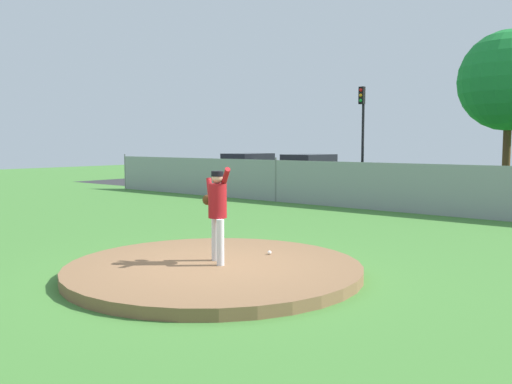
{
  "coord_description": "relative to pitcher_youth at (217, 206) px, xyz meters",
  "views": [
    {
      "loc": [
        6.4,
        -6.67,
        2.27
      ],
      "look_at": [
        0.03,
        1.11,
        1.36
      ],
      "focal_mm": 38.07,
      "sensor_mm": 36.0,
      "label": 1
    }
  ],
  "objects": [
    {
      "name": "chainlink_fence",
      "position": [
        0.02,
        9.9,
        -0.37
      ],
      "size": [
        31.38,
        0.07,
        1.71
      ],
      "color": "gray",
      "rests_on": "ground_plane"
    },
    {
      "name": "parked_car_navy",
      "position": [
        -11.31,
        14.24,
        -0.34
      ],
      "size": [
        1.83,
        4.43,
        1.74
      ],
      "color": "#161E4C",
      "rests_on": "ground_plane"
    },
    {
      "name": "pitcher_youth",
      "position": [
        0.0,
        0.0,
        0.0
      ],
      "size": [
        0.79,
        0.36,
        1.68
      ],
      "color": "silver",
      "rests_on": "pitchers_mound"
    },
    {
      "name": "asphalt_strip",
      "position": [
        0.02,
        14.4,
        -1.17
      ],
      "size": [
        44.0,
        7.0,
        0.01
      ],
      "primitive_type": "cube",
      "color": "#2B2B2D",
      "rests_on": "ground_plane"
    },
    {
      "name": "tree_broad_left",
      "position": [
        -1.57,
        23.99,
        4.35
      ],
      "size": [
        5.27,
        5.27,
        8.17
      ],
      "color": "#4C331E",
      "rests_on": "ground_plane"
    },
    {
      "name": "traffic_light_near",
      "position": [
        -7.42,
        18.93,
        2.35
      ],
      "size": [
        0.28,
        0.46,
        5.19
      ],
      "color": "black",
      "rests_on": "ground_plane"
    },
    {
      "name": "ground_plane",
      "position": [
        0.02,
        5.9,
        -1.17
      ],
      "size": [
        80.0,
        80.0,
        0.0
      ],
      "primitive_type": "plane",
      "color": "#427A33"
    },
    {
      "name": "parked_car_charcoal",
      "position": [
        -7.93,
        14.7,
        -0.35
      ],
      "size": [
        2.12,
        4.24,
        1.73
      ],
      "color": "#232328",
      "rests_on": "ground_plane"
    },
    {
      "name": "baseball",
      "position": [
        0.27,
        1.13,
        -0.95
      ],
      "size": [
        0.07,
        0.07,
        0.07
      ],
      "primitive_type": "sphere",
      "color": "white",
      "rests_on": "pitchers_mound"
    },
    {
      "name": "pitchers_mound",
      "position": [
        0.02,
        -0.1,
        -1.08
      ],
      "size": [
        5.1,
        5.1,
        0.19
      ],
      "primitive_type": "cylinder",
      "color": "brown",
      "rests_on": "ground_plane"
    }
  ]
}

